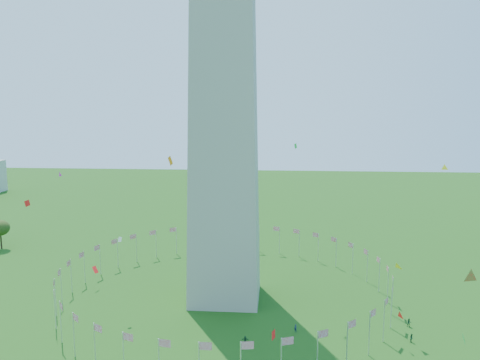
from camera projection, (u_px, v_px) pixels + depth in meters
name	position (u px, v px, depth m)	size (l,w,h in m)	color
flag_ring	(225.00, 281.00, 117.34)	(80.24, 80.24, 9.00)	silver
kites_aloft	(293.00, 258.00, 89.05)	(94.23, 62.62, 35.02)	yellow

